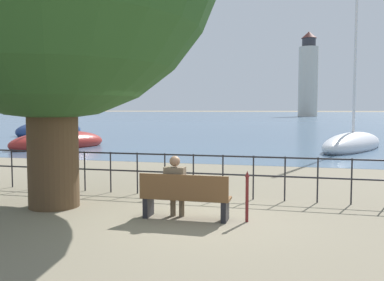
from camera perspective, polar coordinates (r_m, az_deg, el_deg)
The scene contains 10 objects.
ground_plane at distance 8.54m, azimuth -0.82°, elevation -10.37°, with size 1000.00×1000.00×0.00m, color #7A705B.
harbor_water at distance 166.27m, azimuth 13.28°, elevation 3.38°, with size 600.00×300.00×0.01m.
park_bench at distance 8.38m, azimuth -0.94°, elevation -7.62°, with size 1.75×0.45×0.90m.
seated_person_left at distance 8.46m, azimuth -2.24°, elevation -5.79°, with size 0.40×0.35×1.24m.
promenade_railing at distance 10.42m, azimuth 2.15°, elevation -3.81°, with size 13.97×0.04×1.05m.
closed_umbrella at distance 8.24m, azimuth 7.35°, elevation -7.01°, with size 0.09×0.09×0.99m.
sailboat_1 at distance 24.87m, azimuth -17.34°, elevation -0.17°, with size 4.53×6.32×11.42m.
sailboat_2 at distance 37.31m, azimuth -18.43°, elevation 1.29°, with size 4.38×6.69×11.24m.
sailboat_3 at distance 24.13m, azimuth 20.66°, elevation -0.40°, with size 4.75×7.68×11.22m.
harbor_lighthouse at distance 127.28m, azimuth 15.23°, elevation 8.14°, with size 5.42×5.42×24.01m.
Camera 1 is at (2.11, -7.99, 2.15)m, focal length 40.00 mm.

